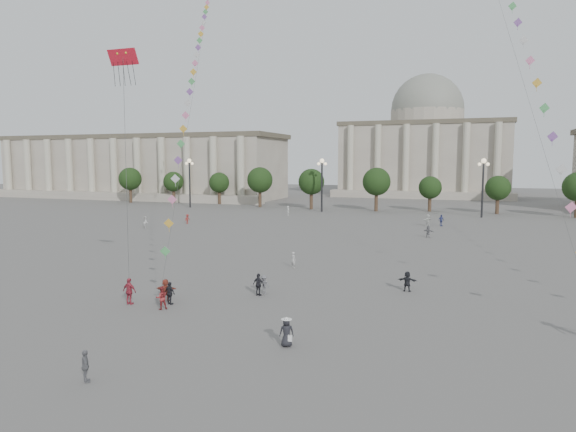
% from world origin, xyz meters
% --- Properties ---
extents(ground, '(360.00, 360.00, 0.00)m').
position_xyz_m(ground, '(0.00, 0.00, 0.00)').
color(ground, '#595654').
rests_on(ground, ground).
extents(hall_west, '(84.00, 26.22, 17.20)m').
position_xyz_m(hall_west, '(-75.00, 93.89, 8.43)').
color(hall_west, gray).
rests_on(hall_west, ground).
extents(hall_central, '(48.30, 34.30, 35.50)m').
position_xyz_m(hall_central, '(0.00, 129.22, 14.23)').
color(hall_central, gray).
rests_on(hall_central, ground).
extents(tree_row, '(137.12, 5.12, 8.00)m').
position_xyz_m(tree_row, '(0.00, 78.00, 5.39)').
color(tree_row, '#37281B').
rests_on(tree_row, ground).
extents(lamp_post_far_west, '(2.00, 0.90, 10.65)m').
position_xyz_m(lamp_post_far_west, '(-45.00, 70.00, 7.35)').
color(lamp_post_far_west, '#262628').
rests_on(lamp_post_far_west, ground).
extents(lamp_post_mid_west, '(2.00, 0.90, 10.65)m').
position_xyz_m(lamp_post_mid_west, '(-15.00, 70.00, 7.35)').
color(lamp_post_mid_west, '#262628').
rests_on(lamp_post_mid_west, ground).
extents(lamp_post_mid_east, '(2.00, 0.90, 10.65)m').
position_xyz_m(lamp_post_mid_east, '(15.00, 70.00, 7.35)').
color(lamp_post_mid_east, '#262628').
rests_on(lamp_post_mid_east, ground).
extents(person_crowd_0, '(1.08, 1.05, 1.81)m').
position_xyz_m(person_crowd_0, '(8.76, 55.12, 0.91)').
color(person_crowd_0, '#38417F').
rests_on(person_crowd_0, ground).
extents(person_crowd_1, '(1.09, 1.13, 1.83)m').
position_xyz_m(person_crowd_1, '(-33.47, 37.14, 0.92)').
color(person_crowd_1, silver).
rests_on(person_crowd_1, ground).
extents(person_crowd_2, '(0.84, 1.14, 1.58)m').
position_xyz_m(person_crowd_2, '(-30.36, 44.14, 0.79)').
color(person_crowd_2, maroon).
rests_on(person_crowd_2, ground).
extents(person_crowd_3, '(1.52, 0.53, 1.62)m').
position_xyz_m(person_crowd_3, '(8.48, 12.05, 0.81)').
color(person_crowd_3, black).
rests_on(person_crowd_3, ground).
extents(person_crowd_4, '(1.47, 1.74, 1.88)m').
position_xyz_m(person_crowd_4, '(6.79, 54.26, 0.94)').
color(person_crowd_4, silver).
rests_on(person_crowd_4, ground).
extents(person_crowd_6, '(1.05, 0.71, 1.50)m').
position_xyz_m(person_crowd_6, '(-1.91, 7.54, 0.75)').
color(person_crowd_6, '#5E5D62').
rests_on(person_crowd_6, ground).
extents(person_crowd_10, '(0.65, 0.76, 1.76)m').
position_xyz_m(person_crowd_10, '(-19.26, 61.96, 0.88)').
color(person_crowd_10, silver).
rests_on(person_crowd_10, ground).
extents(person_crowd_12, '(1.51, 0.93, 1.55)m').
position_xyz_m(person_crowd_12, '(7.79, 42.06, 0.78)').
color(person_crowd_12, slate).
rests_on(person_crowd_12, ground).
extents(person_crowd_13, '(0.68, 0.63, 1.56)m').
position_xyz_m(person_crowd_13, '(-2.94, 17.53, 0.78)').
color(person_crowd_13, '#AFAEAA').
rests_on(person_crowd_13, ground).
extents(tourist_0, '(1.16, 0.55, 1.93)m').
position_xyz_m(tourist_0, '(-9.91, 1.60, 0.96)').
color(tourist_0, '#9C2A3A').
rests_on(tourist_0, ground).
extents(tourist_1, '(1.04, 0.66, 1.65)m').
position_xyz_m(tourist_1, '(-7.16, 2.56, 0.83)').
color(tourist_1, black).
rests_on(tourist_1, ground).
extents(tourist_2, '(1.59, 0.80, 1.64)m').
position_xyz_m(tourist_2, '(-8.00, 3.30, 0.82)').
color(tourist_2, '#9B3A2A').
rests_on(tourist_2, ground).
extents(tourist_3, '(0.92, 0.90, 1.55)m').
position_xyz_m(tourist_3, '(-3.72, -10.00, 0.78)').
color(tourist_3, slate).
rests_on(tourist_3, ground).
extents(tourist_4, '(1.08, 0.65, 1.72)m').
position_xyz_m(tourist_4, '(-2.09, 6.91, 0.86)').
color(tourist_4, black).
rests_on(tourist_4, ground).
extents(kite_flyer_0, '(1.00, 0.98, 1.63)m').
position_xyz_m(kite_flyer_0, '(-7.06, 1.34, 0.82)').
color(kite_flyer_0, maroon).
rests_on(kite_flyer_0, ground).
extents(hat_person, '(0.95, 0.81, 1.69)m').
position_xyz_m(hat_person, '(3.57, -2.51, 0.87)').
color(hat_person, black).
rests_on(hat_person, ground).
extents(dragon_kite, '(2.20, 0.53, 16.18)m').
position_xyz_m(dragon_kite, '(-9.55, 1.32, 16.46)').
color(dragon_kite, red).
rests_on(dragon_kite, ground).
extents(kite_train_west, '(19.69, 43.27, 59.98)m').
position_xyz_m(kite_train_west, '(-17.29, 24.57, 20.77)').
color(kite_train_west, '#3F3F3F').
rests_on(kite_train_west, ground).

